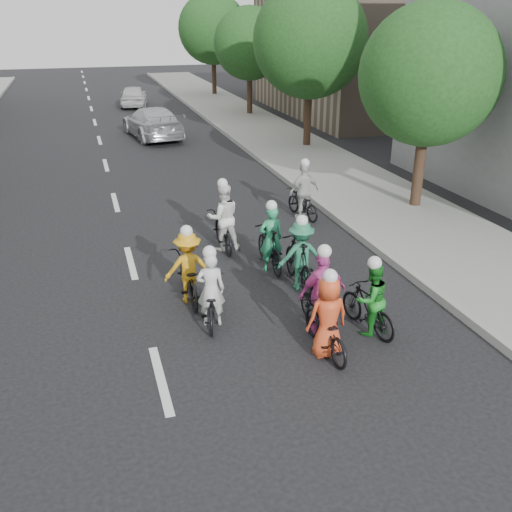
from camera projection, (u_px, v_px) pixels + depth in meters
name	position (u px, v px, depth m)	size (l,w,h in m)	color
ground	(161.00, 379.00, 9.46)	(120.00, 120.00, 0.00)	black
sidewalk_right	(344.00, 180.00, 20.36)	(4.00, 80.00, 0.15)	gray
curb_right	(293.00, 184.00, 19.83)	(0.18, 80.00, 0.18)	#999993
bldg_se	(370.00, 42.00, 33.27)	(10.00, 14.00, 8.00)	gray
tree_r_0	(430.00, 75.00, 16.06)	(4.00, 4.00, 5.97)	black
tree_r_1	(310.00, 40.00, 23.74)	(4.80, 4.80, 6.93)	black
tree_r_2	(249.00, 44.00, 31.87)	(4.00, 4.00, 5.97)	black
tree_r_3	(213.00, 29.00, 39.56)	(4.80, 4.80, 6.93)	black
cyclist_0	(210.00, 298.00, 11.00)	(0.89, 1.70, 1.64)	black
cyclist_1	(370.00, 304.00, 10.65)	(0.79, 1.60, 1.58)	black
cyclist_2	(188.00, 273.00, 11.85)	(1.00, 1.88, 1.69)	black
cyclist_3	(321.00, 300.00, 10.65)	(1.00, 1.52, 1.79)	black
cyclist_4	(326.00, 324.00, 9.99)	(0.75, 1.69, 1.66)	black
cyclist_5	(270.00, 245.00, 13.31)	(0.57, 1.72, 1.71)	black
cyclist_6	(223.00, 224.00, 14.43)	(0.85, 1.76, 1.87)	black
cyclist_7	(300.00, 259.00, 12.38)	(1.03, 1.89, 1.70)	black
cyclist_8	(303.00, 198.00, 16.64)	(1.02, 1.66, 1.79)	black
follow_car_lead	(152.00, 122.00, 27.30)	(2.04, 5.01, 1.46)	silver
follow_car_trail	(134.00, 96.00, 36.38)	(1.56, 3.89, 1.32)	silver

